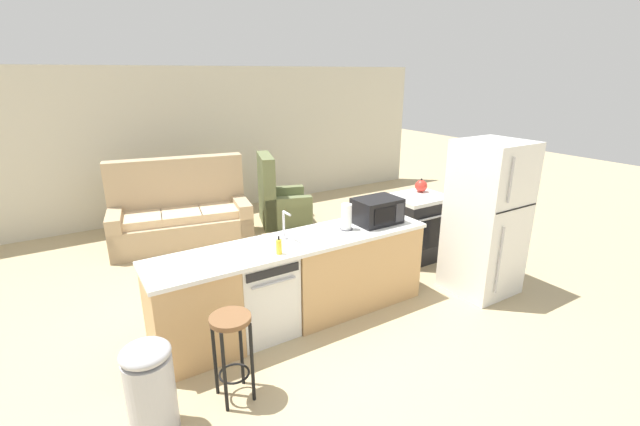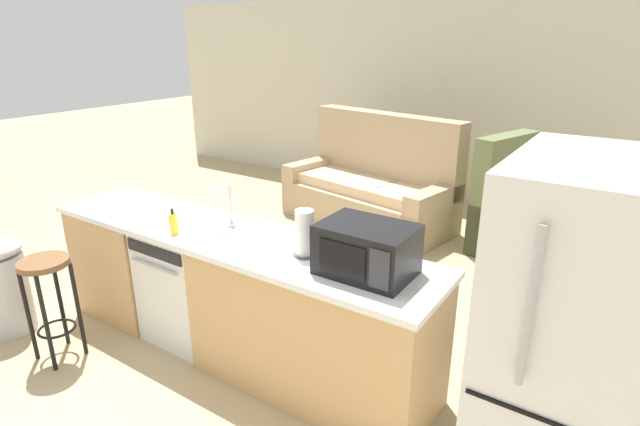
{
  "view_description": "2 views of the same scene",
  "coord_description": "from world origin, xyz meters",
  "px_view_note": "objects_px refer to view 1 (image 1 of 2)",
  "views": [
    {
      "loc": [
        -1.73,
        -3.49,
        2.5
      ],
      "look_at": [
        0.63,
        0.32,
        1.02
      ],
      "focal_mm": 24.0,
      "sensor_mm": 36.0,
      "label": 1
    },
    {
      "loc": [
        2.33,
        -2.19,
        2.13
      ],
      "look_at": [
        0.38,
        0.74,
        0.87
      ],
      "focal_mm": 28.0,
      "sensor_mm": 36.0,
      "label": 2
    }
  ],
  "objects_px": {
    "paper_towel_roll": "(347,217)",
    "bar_stool": "(232,340)",
    "refrigerator": "(486,219)",
    "trash_bin": "(150,388)",
    "stove_range": "(416,227)",
    "kettle": "(421,186)",
    "soap_bottle": "(279,247)",
    "microwave": "(377,211)",
    "armchair": "(279,204)",
    "couch": "(181,217)",
    "dishwasher": "(261,294)"
  },
  "relations": [
    {
      "from": "paper_towel_roll",
      "to": "bar_stool",
      "type": "height_order",
      "value": "paper_towel_roll"
    },
    {
      "from": "refrigerator",
      "to": "trash_bin",
      "type": "relative_size",
      "value": 2.42
    },
    {
      "from": "stove_range",
      "to": "paper_towel_roll",
      "type": "height_order",
      "value": "paper_towel_roll"
    },
    {
      "from": "stove_range",
      "to": "trash_bin",
      "type": "relative_size",
      "value": 1.22
    },
    {
      "from": "stove_range",
      "to": "kettle",
      "type": "relative_size",
      "value": 4.39
    },
    {
      "from": "stove_range",
      "to": "trash_bin",
      "type": "bearing_deg",
      "value": -161.1
    },
    {
      "from": "soap_bottle",
      "to": "bar_stool",
      "type": "relative_size",
      "value": 0.24
    },
    {
      "from": "refrigerator",
      "to": "kettle",
      "type": "xyz_separation_m",
      "value": [
        0.17,
        1.23,
        0.09
      ]
    },
    {
      "from": "microwave",
      "to": "soap_bottle",
      "type": "bearing_deg",
      "value": -171.36
    },
    {
      "from": "armchair",
      "to": "bar_stool",
      "type": "bearing_deg",
      "value": -121.52
    },
    {
      "from": "paper_towel_roll",
      "to": "armchair",
      "type": "bearing_deg",
      "value": 78.02
    },
    {
      "from": "microwave",
      "to": "soap_bottle",
      "type": "relative_size",
      "value": 2.84
    },
    {
      "from": "microwave",
      "to": "couch",
      "type": "xyz_separation_m",
      "value": [
        -1.46,
        2.88,
        -0.65
      ]
    },
    {
      "from": "soap_bottle",
      "to": "couch",
      "type": "relative_size",
      "value": 0.08
    },
    {
      "from": "refrigerator",
      "to": "trash_bin",
      "type": "bearing_deg",
      "value": -176.96
    },
    {
      "from": "kettle",
      "to": "bar_stool",
      "type": "xyz_separation_m",
      "value": [
        -3.34,
        -1.41,
        -0.45
      ]
    },
    {
      "from": "couch",
      "to": "armchair",
      "type": "distance_m",
      "value": 1.65
    },
    {
      "from": "paper_towel_roll",
      "to": "kettle",
      "type": "distance_m",
      "value": 1.88
    },
    {
      "from": "paper_towel_roll",
      "to": "armchair",
      "type": "distance_m",
      "value": 2.99
    },
    {
      "from": "stove_range",
      "to": "kettle",
      "type": "xyz_separation_m",
      "value": [
        0.17,
        0.13,
        0.53
      ]
    },
    {
      "from": "microwave",
      "to": "paper_towel_roll",
      "type": "relative_size",
      "value": 1.77
    },
    {
      "from": "kettle",
      "to": "refrigerator",
      "type": "bearing_deg",
      "value": -97.83
    },
    {
      "from": "stove_range",
      "to": "armchair",
      "type": "xyz_separation_m",
      "value": [
        -0.98,
        2.3,
        -0.1
      ]
    },
    {
      "from": "couch",
      "to": "microwave",
      "type": "bearing_deg",
      "value": -63.13
    },
    {
      "from": "bar_stool",
      "to": "stove_range",
      "type": "bearing_deg",
      "value": 21.9
    },
    {
      "from": "dishwasher",
      "to": "trash_bin",
      "type": "relative_size",
      "value": 1.14
    },
    {
      "from": "stove_range",
      "to": "bar_stool",
      "type": "height_order",
      "value": "stove_range"
    },
    {
      "from": "kettle",
      "to": "couch",
      "type": "xyz_separation_m",
      "value": [
        -2.8,
        2.2,
        -0.59
      ]
    },
    {
      "from": "paper_towel_roll",
      "to": "soap_bottle",
      "type": "distance_m",
      "value": 0.93
    },
    {
      "from": "dishwasher",
      "to": "trash_bin",
      "type": "distance_m",
      "value": 1.41
    },
    {
      "from": "stove_range",
      "to": "refrigerator",
      "type": "xyz_separation_m",
      "value": [
        -0.0,
        -1.1,
        0.44
      ]
    },
    {
      "from": "dishwasher",
      "to": "couch",
      "type": "relative_size",
      "value": 0.39
    },
    {
      "from": "refrigerator",
      "to": "armchair",
      "type": "distance_m",
      "value": 3.58
    },
    {
      "from": "couch",
      "to": "armchair",
      "type": "height_order",
      "value": "couch"
    },
    {
      "from": "microwave",
      "to": "soap_bottle",
      "type": "distance_m",
      "value": 1.33
    },
    {
      "from": "refrigerator",
      "to": "paper_towel_roll",
      "type": "distance_m",
      "value": 1.68
    },
    {
      "from": "dishwasher",
      "to": "armchair",
      "type": "bearing_deg",
      "value": 60.39
    },
    {
      "from": "dishwasher",
      "to": "armchair",
      "type": "xyz_separation_m",
      "value": [
        1.62,
        2.85,
        -0.07
      ]
    },
    {
      "from": "kettle",
      "to": "armchair",
      "type": "xyz_separation_m",
      "value": [
        -1.15,
        2.17,
        -0.64
      ]
    },
    {
      "from": "trash_bin",
      "to": "refrigerator",
      "type": "bearing_deg",
      "value": 3.04
    },
    {
      "from": "refrigerator",
      "to": "soap_bottle",
      "type": "relative_size",
      "value": 10.17
    },
    {
      "from": "dishwasher",
      "to": "paper_towel_roll",
      "type": "relative_size",
      "value": 2.98
    },
    {
      "from": "dishwasher",
      "to": "refrigerator",
      "type": "height_order",
      "value": "refrigerator"
    },
    {
      "from": "microwave",
      "to": "bar_stool",
      "type": "relative_size",
      "value": 0.68
    },
    {
      "from": "soap_bottle",
      "to": "dishwasher",
      "type": "bearing_deg",
      "value": 119.19
    },
    {
      "from": "trash_bin",
      "to": "bar_stool",
      "type": "bearing_deg",
      "value": 2.23
    },
    {
      "from": "stove_range",
      "to": "refrigerator",
      "type": "height_order",
      "value": "refrigerator"
    },
    {
      "from": "microwave",
      "to": "soap_bottle",
      "type": "height_order",
      "value": "microwave"
    },
    {
      "from": "stove_range",
      "to": "refrigerator",
      "type": "bearing_deg",
      "value": -90.01
    },
    {
      "from": "soap_bottle",
      "to": "paper_towel_roll",
      "type": "bearing_deg",
      "value": 12.39
    }
  ]
}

